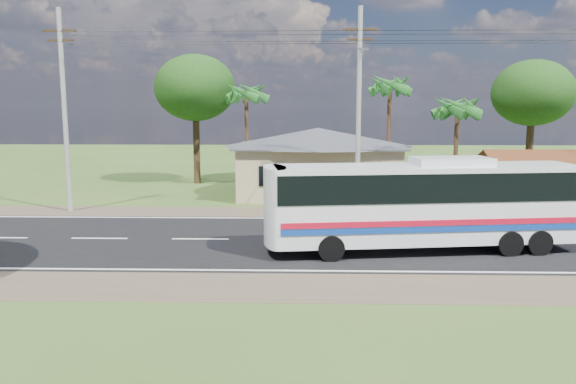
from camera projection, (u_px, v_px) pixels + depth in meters
The scene contains 14 objects.
ground at pixel (302, 240), 24.64m from camera, with size 120.00×120.00×0.00m, color #304D1B.
road at pixel (302, 240), 24.63m from camera, with size 120.00×16.00×0.03m.
house at pixel (318, 155), 37.04m from camera, with size 12.40×10.00×5.00m.
waiting_shed at pixel (528, 160), 32.27m from camera, with size 5.20×4.48×3.35m.
concrete_barrier at pixel (528, 208), 29.78m from camera, with size 7.00×0.30×0.90m, color #9E9E99.
utility_poles at pixel (353, 107), 30.09m from camera, with size 32.80×2.22×11.00m.
palm_near at pixel (458, 108), 34.38m from camera, with size 2.80×2.80×6.70m.
palm_mid at pixel (390, 86), 38.69m from camera, with size 2.80×2.80×8.20m.
palm_far at pixel (246, 94), 39.53m from camera, with size 2.80×2.80×7.70m.
tree_behind_house at pixel (195, 88), 41.54m from camera, with size 6.00×6.00×9.61m.
tree_behind_shed at pixel (533, 93), 39.00m from camera, with size 5.60×5.60×9.02m.
coach_bus at pixel (426, 198), 22.53m from camera, with size 12.47×4.19×3.80m.
motorcycle at pixel (398, 203), 31.27m from camera, with size 0.59×1.70×0.89m, color black.
person at pixel (572, 202), 29.06m from camera, with size 0.68×0.44×1.85m, color navy.
Camera 1 is at (0.02, -24.03, 5.85)m, focal length 35.00 mm.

